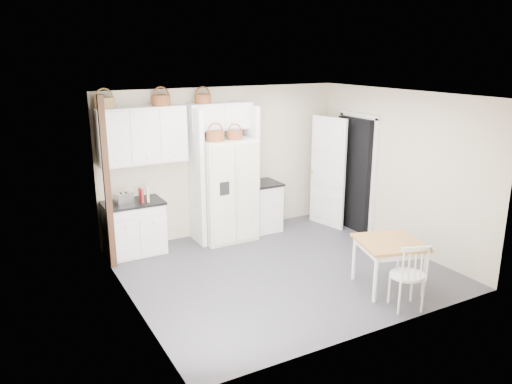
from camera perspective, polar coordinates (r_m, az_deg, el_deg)
floor at (r=7.64m, az=2.99°, el=-8.84°), size 4.50×4.50×0.00m
ceiling at (r=6.97m, az=3.29°, el=11.00°), size 4.50×4.50×0.00m
wall_back at (r=8.91m, az=-3.67°, el=3.55°), size 4.50×0.00×4.50m
wall_left at (r=6.35m, az=-14.42°, el=-1.93°), size 0.00×4.00×4.00m
wall_right at (r=8.57m, az=16.04°, el=2.48°), size 0.00×4.00×4.00m
refrigerator at (r=8.61m, az=-3.45°, el=0.27°), size 0.91×0.73×1.77m
base_cab_left at (r=8.30m, az=-13.71°, el=-4.12°), size 0.90×0.57×0.84m
base_cab_right at (r=9.16m, az=0.88°, el=-1.71°), size 0.49×0.59×0.86m
dining_table at (r=7.18m, az=14.88°, el=-8.02°), size 1.03×1.03×0.69m
windsor_chair at (r=6.66m, az=16.90°, el=-9.08°), size 0.55×0.53×0.91m
counter_left at (r=8.17m, az=-13.91°, el=-1.23°), size 0.94×0.61×0.04m
counter_right at (r=9.03m, az=0.90°, el=1.02°), size 0.53×0.63×0.04m
toaster at (r=8.04m, az=-14.86°, el=-0.74°), size 0.30×0.21×0.18m
cookbook_red at (r=8.09m, az=-12.99°, el=-0.38°), size 0.04×0.15×0.22m
cookbook_cream at (r=8.11m, az=-12.28°, el=-0.20°), size 0.07×0.17×0.24m
basket_upper_a at (r=7.93m, az=-16.93°, el=9.72°), size 0.30×0.30×0.17m
basket_upper_c at (r=8.16m, az=-10.78°, el=10.26°), size 0.29×0.29×0.17m
basket_bridge_a at (r=8.41m, az=-6.11°, el=10.54°), size 0.27×0.27×0.15m
basket_fridge_a at (r=8.23m, az=-4.66°, el=6.39°), size 0.30×0.30×0.16m
basket_fridge_b at (r=8.38m, az=-2.44°, el=6.52°), size 0.27×0.27×0.14m
upper_cabinet at (r=8.13m, az=-12.89°, el=6.32°), size 1.40×0.34×0.90m
bridge_cabinet at (r=8.56m, az=-4.19°, el=8.64°), size 1.12×0.34×0.45m
fridge_panel_left at (r=8.42m, az=-6.85°, el=1.70°), size 0.08×0.60×2.30m
fridge_panel_right at (r=8.84m, az=-0.71°, el=2.48°), size 0.08×0.60×2.30m
trim_post at (r=7.63m, az=-16.65°, el=0.84°), size 0.09×0.09×2.60m
doorway_void at (r=9.29m, az=11.22°, el=2.04°), size 0.18×0.85×2.05m
door_slab at (r=9.32m, az=8.20°, el=2.23°), size 0.21×0.79×2.05m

